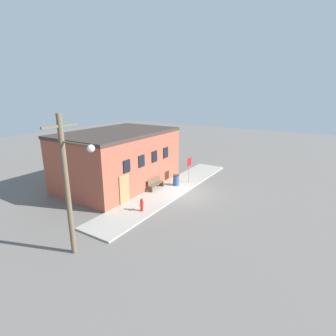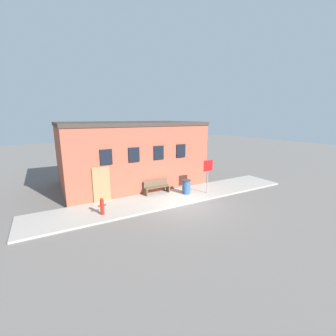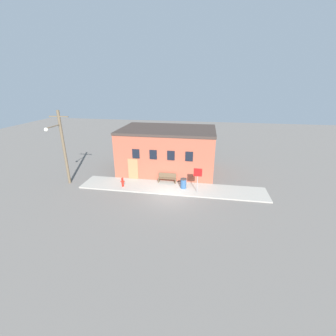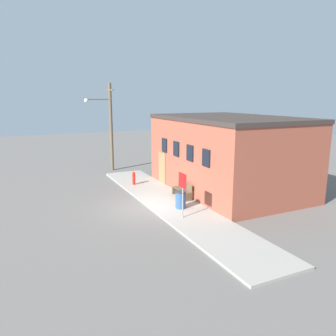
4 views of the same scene
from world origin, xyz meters
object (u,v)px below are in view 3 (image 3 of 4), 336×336
Objects in this scene: stop_sign at (198,176)px; fire_hydrant at (123,182)px; trash_bin at (183,183)px; utility_pole at (63,146)px; bench at (167,178)px.

fire_hydrant is at bearing -179.76° from stop_sign.
fire_hydrant is 6.92m from stop_sign.
trash_bin is 0.13× the size of utility_pole.
utility_pole is (-5.44, -0.05, 3.20)m from fire_hydrant.
utility_pole reaches higher than fire_hydrant.
stop_sign is 2.40× the size of trash_bin.
trash_bin is (-1.27, 0.57, -1.09)m from stop_sign.
trash_bin is at bearing 3.36° from utility_pole.
fire_hydrant is at bearing -173.85° from trash_bin.
fire_hydrant is at bearing 0.49° from utility_pole.
bench is 0.25× the size of utility_pole.
fire_hydrant is 0.40× the size of stop_sign.
utility_pole is at bearing -169.99° from bench.
stop_sign is 1.30× the size of bench.
trash_bin is at bearing 6.15° from fire_hydrant.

